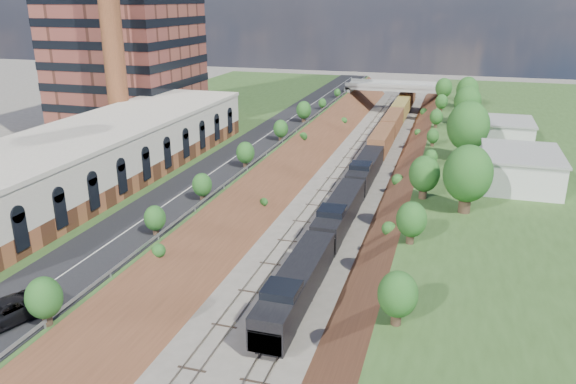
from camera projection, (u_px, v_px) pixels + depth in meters
The scene contains 16 objects.
platform_left at pixel (153, 154), 94.25m from camera, with size 44.00×180.00×5.00m, color #335021.
embankment_left at pixel (278, 180), 89.04m from camera, with size 7.07×180.00×7.07m, color brown.
embankment_right at pixel (419, 193), 83.02m from camera, with size 7.07×180.00×7.07m, color brown.
rail_left_track at pixel (329, 184), 86.71m from camera, with size 1.58×180.00×0.18m, color gray.
rail_right_track at pixel (363, 187), 85.29m from camera, with size 1.58×180.00×0.18m, color gray.
road at pixel (250, 147), 88.62m from camera, with size 8.00×180.00×0.10m, color black.
guardrail at pixel (274, 146), 87.16m from camera, with size 0.10×171.00×0.70m.
commercial_building at pixel (96, 155), 71.02m from camera, with size 14.30×62.30×7.00m.
smokestack at pixel (110, 14), 84.09m from camera, with size 3.20×3.20×40.00m, color brown.
overpass at pixel (395, 92), 140.49m from camera, with size 24.50×8.30×7.40m.
white_building_near at pixel (520, 170), 70.07m from camera, with size 9.00×12.00×4.00m, color silver.
white_building_far at pixel (505, 133), 90.17m from camera, with size 8.00×10.00×3.60m, color silver.
tree_right_large at pixel (468, 174), 60.22m from camera, with size 5.25×5.25×7.61m.
tree_left_crest at pixel (133, 234), 50.79m from camera, with size 2.45×2.45×3.55m.
freight_train at pixel (380, 144), 100.66m from camera, with size 3.04×122.56×4.55m.
suv at pixel (3, 313), 40.15m from camera, with size 2.88×6.25×1.74m, color black.
Camera 1 is at (15.17, -20.66, 27.28)m, focal length 35.00 mm.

